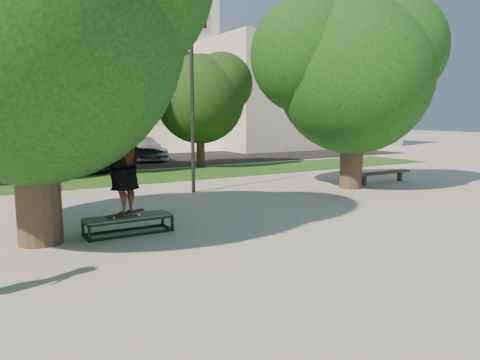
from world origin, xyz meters
TOP-DOWN VIEW (x-y plane):
  - ground at (0.00, 0.00)m, footprint 120.00×120.00m
  - grass_strip at (1.00, 9.50)m, footprint 30.00×4.00m
  - asphalt_strip at (0.00, 16.00)m, footprint 40.00×8.00m
  - tree_left at (-4.29, 1.09)m, footprint 6.96×5.95m
  - tree_right at (5.92, 3.08)m, footprint 6.24×5.33m
  - bg_tree_mid at (-1.08, 12.08)m, footprint 5.76×4.92m
  - bg_tree_right at (4.43, 11.57)m, footprint 5.04×4.31m
  - lamppost at (1.00, 5.00)m, footprint 0.25×0.15m
  - office_building at (-2.00, 31.98)m, footprint 30.00×14.12m
  - side_building at (18.00, 22.00)m, footprint 15.00×10.00m
  - grind_box at (-2.50, 0.86)m, footprint 1.80×0.60m
  - skater_rig at (-2.55, 0.86)m, footprint 2.02×0.93m
  - bench at (7.88, 3.28)m, footprint 2.70×0.45m
  - car_grey at (-0.57, 13.62)m, footprint 3.45×6.09m
  - car_silver_b at (3.44, 16.50)m, footprint 2.08×4.50m

SIDE VIEW (x-z plane):
  - ground at x=0.00m, z-range 0.00..0.00m
  - asphalt_strip at x=0.00m, z-range 0.00..0.01m
  - grass_strip at x=1.00m, z-range 0.00..0.02m
  - grind_box at x=-2.50m, z-range 0.00..0.38m
  - bench at x=7.88m, z-range 0.14..0.55m
  - car_silver_b at x=3.44m, z-range 0.00..1.27m
  - car_grey at x=-0.57m, z-range 0.00..1.60m
  - skater_rig at x=-2.55m, z-range 0.41..2.08m
  - lamppost at x=1.00m, z-range 0.10..6.21m
  - bg_tree_right at x=4.43m, z-range 0.77..6.21m
  - side_building at x=18.00m, z-range 0.00..8.00m
  - bg_tree_mid at x=-1.08m, z-range 0.90..7.14m
  - tree_right at x=5.92m, z-range 0.84..7.35m
  - tree_left at x=-4.29m, z-range 0.86..7.98m
  - office_building at x=-2.00m, z-range 0.00..16.00m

